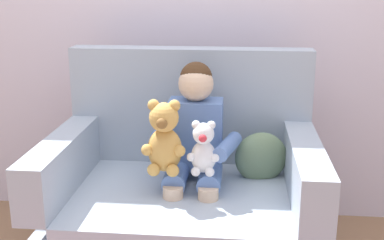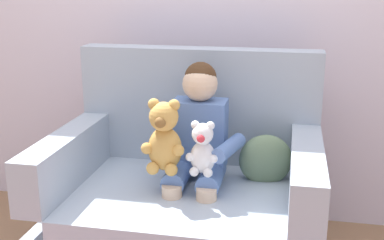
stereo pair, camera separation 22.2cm
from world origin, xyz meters
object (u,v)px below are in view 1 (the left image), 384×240
Objects in this scene: armchair at (184,208)px; plush_honey at (164,139)px; seated_child at (195,141)px; throw_pillow at (261,158)px; plush_white at (203,149)px.

armchair is 3.72× the size of plush_honey.
armchair is 1.54× the size of seated_child.
plush_honey is (-0.07, -0.13, 0.40)m from armchair.
throw_pillow is at bearing 18.66° from armchair.
seated_child reaches higher than throw_pillow.
plush_white is 0.95× the size of throw_pillow.
seated_child is 0.36m from throw_pillow.
armchair is at bearing 80.37° from plush_honey.
plush_honey is 0.54m from throw_pillow.
throw_pillow is (0.27, 0.25, -0.12)m from plush_white.
plush_honey is at bearing 167.28° from plush_white.
throw_pillow is (0.37, 0.13, 0.23)m from armchair.
plush_white reaches higher than throw_pillow.
seated_child is at bearing -163.14° from throw_pillow.
armchair is 5.12× the size of plush_white.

